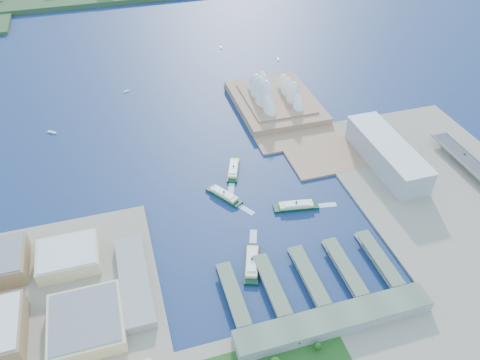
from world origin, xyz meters
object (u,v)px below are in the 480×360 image
object	(u,v)px
ferry_b	(233,168)
car_c	(465,154)
ferry_a	(224,194)
opera_house	(276,88)
ferry_c	(252,261)
toaster_building	(387,154)
ferry_d	(296,205)

from	to	relation	value
ferry_b	car_c	size ratio (longest dim) A/B	12.12
ferry_b	ferry_a	bearing A→B (deg)	-98.16
opera_house	ferry_c	world-z (taller)	opera_house
toaster_building	ferry_d	bearing A→B (deg)	-163.17
toaster_building	ferry_b	world-z (taller)	toaster_building
ferry_b	ferry_c	distance (m)	169.12
toaster_building	opera_house	bearing A→B (deg)	114.23
ferry_a	ferry_d	size ratio (longest dim) A/B	0.94
ferry_a	ferry_b	size ratio (longest dim) A/B	1.00
toaster_building	ferry_b	distance (m)	212.35
ferry_c	car_c	world-z (taller)	car_c
ferry_a	ferry_b	world-z (taller)	ferry_a
ferry_b	ferry_c	size ratio (longest dim) A/B	0.91
toaster_building	car_c	size ratio (longest dim) A/B	35.28
toaster_building	ferry_c	bearing A→B (deg)	-153.07
car_c	toaster_building	bearing A→B (deg)	166.61
ferry_a	car_c	size ratio (longest dim) A/B	12.14
ferry_c	ferry_a	bearing A→B (deg)	-70.05
ferry_a	car_c	xyz separation A→B (m)	(341.73, -26.29, 10.44)
toaster_building	ferry_d	xyz separation A→B (m)	(-151.43, -45.81, -15.13)
ferry_a	ferry_d	world-z (taller)	ferry_d
car_c	ferry_d	bearing A→B (deg)	-175.64
ferry_b	ferry_d	bearing A→B (deg)	-39.28
opera_house	ferry_d	distance (m)	254.77
opera_house	car_c	world-z (taller)	opera_house
ferry_c	ferry_d	world-z (taller)	ferry_c
opera_house	toaster_building	distance (m)	219.62
ferry_d	ferry_b	bearing A→B (deg)	39.08
ferry_c	ferry_d	distance (m)	108.99
ferry_a	ferry_b	distance (m)	55.21
opera_house	ferry_d	xyz separation A→B (m)	(-61.43, -245.81, -26.63)
ferry_a	car_c	bearing A→B (deg)	-37.21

